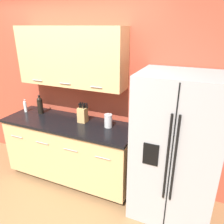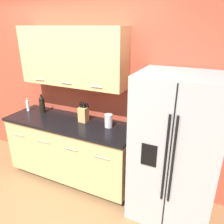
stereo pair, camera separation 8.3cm
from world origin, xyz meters
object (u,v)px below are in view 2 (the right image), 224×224
(wine_bottle, at_px, (42,104))
(soap_dispenser, at_px, (28,106))
(refrigerator, at_px, (175,150))
(steel_canister, at_px, (108,121))
(knife_block, at_px, (83,114))

(wine_bottle, distance_m, soap_dispenser, 0.26)
(refrigerator, xyz_separation_m, wine_bottle, (-2.02, 0.14, 0.19))
(wine_bottle, xyz_separation_m, soap_dispenser, (-0.26, -0.04, -0.05))
(refrigerator, height_order, wine_bottle, refrigerator)
(refrigerator, height_order, soap_dispenser, refrigerator)
(wine_bottle, relative_size, steel_canister, 1.49)
(knife_block, bearing_deg, refrigerator, -5.49)
(soap_dispenser, xyz_separation_m, steel_canister, (1.39, 0.01, 0.00))
(soap_dispenser, distance_m, steel_canister, 1.39)
(refrigerator, distance_m, knife_block, 1.29)
(knife_block, bearing_deg, wine_bottle, 178.35)
(refrigerator, xyz_separation_m, steel_canister, (-0.89, 0.11, 0.15))
(wine_bottle, relative_size, soap_dispenser, 1.40)
(soap_dispenser, relative_size, steel_canister, 1.06)
(refrigerator, bearing_deg, wine_bottle, 175.92)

